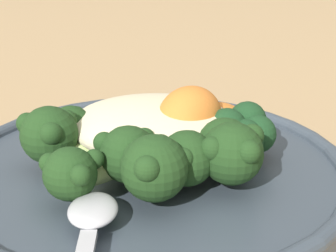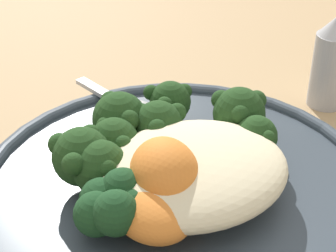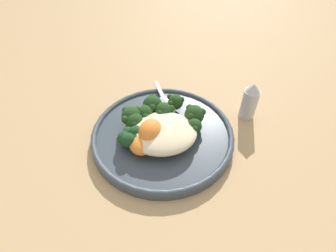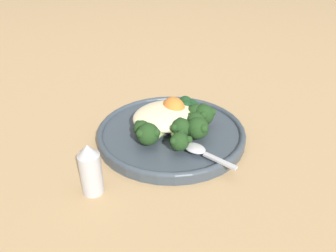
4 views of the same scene
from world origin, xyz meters
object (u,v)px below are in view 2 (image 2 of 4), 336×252
object	(u,v)px
broccoli_stalk_2	(171,116)
broccoli_stalk_3	(161,134)
broccoli_stalk_0	(242,144)
sweet_potato_chunk_1	(176,198)
plate	(178,186)
broccoli_stalk_5	(124,148)
broccoli_stalk_1	(233,120)
broccoli_stalk_4	(129,129)
salt_shaker	(331,62)
sweet_potato_chunk_0	(165,175)
spoon	(131,107)
sweet_potato_chunk_3	(162,194)
kale_tuft	(114,205)
quinoa_mound	(192,171)
broccoli_stalk_6	(98,159)
sweet_potato_chunk_2	(152,211)
broccoli_stalk_7	(113,168)

from	to	relation	value
broccoli_stalk_2	broccoli_stalk_3	bearing A→B (deg)	163.42
broccoli_stalk_0	sweet_potato_chunk_1	xyz separation A→B (m)	(0.07, 0.03, 0.00)
plate	broccoli_stalk_5	bearing A→B (deg)	-41.53
broccoli_stalk_1	broccoli_stalk_4	bearing A→B (deg)	137.23
broccoli_stalk_2	salt_shaker	size ratio (longest dim) A/B	1.19
sweet_potato_chunk_0	spoon	xyz separation A→B (m)	(-0.03, -0.12, -0.02)
sweet_potato_chunk_3	kale_tuft	bearing A→B (deg)	-5.89
quinoa_mound	broccoli_stalk_4	size ratio (longest dim) A/B	1.23
broccoli_stalk_3	salt_shaker	distance (m)	0.19
broccoli_stalk_6	sweet_potato_chunk_3	xyz separation A→B (m)	(-0.02, 0.05, -0.00)
kale_tuft	broccoli_stalk_4	bearing A→B (deg)	-122.24
broccoli_stalk_6	broccoli_stalk_3	bearing A→B (deg)	-136.64
broccoli_stalk_1	sweet_potato_chunk_0	bearing A→B (deg)	-175.74
sweet_potato_chunk_2	salt_shaker	world-z (taller)	salt_shaker
broccoli_stalk_3	sweet_potato_chunk_1	world-z (taller)	broccoli_stalk_3
broccoli_stalk_0	sweet_potato_chunk_2	bearing A→B (deg)	-162.24
sweet_potato_chunk_0	salt_shaker	xyz separation A→B (m)	(-0.21, -0.08, -0.00)
sweet_potato_chunk_1	broccoli_stalk_6	bearing A→B (deg)	-64.05
broccoli_stalk_2	spoon	size ratio (longest dim) A/B	1.00
broccoli_stalk_5	broccoli_stalk_7	world-z (taller)	broccoli_stalk_7
broccoli_stalk_1	broccoli_stalk_2	bearing A→B (deg)	112.62
broccoli_stalk_1	plate	bearing A→B (deg)	173.82
broccoli_stalk_2	sweet_potato_chunk_3	xyz separation A→B (m)	(0.05, 0.08, 0.00)
sweet_potato_chunk_2	broccoli_stalk_3	bearing A→B (deg)	-122.27
broccoli_stalk_5	salt_shaker	size ratio (longest dim) A/B	0.91
quinoa_mound	broccoli_stalk_6	xyz separation A→B (m)	(0.05, -0.04, 0.00)
broccoli_stalk_2	kale_tuft	size ratio (longest dim) A/B	2.07
plate	broccoli_stalk_5	distance (m)	0.05
broccoli_stalk_1	broccoli_stalk_5	xyz separation A→B (m)	(0.09, -0.01, -0.00)
spoon	salt_shaker	distance (m)	0.18
quinoa_mound	broccoli_stalk_2	xyz separation A→B (m)	(-0.02, -0.07, -0.00)
broccoli_stalk_1	broccoli_stalk_7	size ratio (longest dim) A/B	1.18
broccoli_stalk_1	kale_tuft	distance (m)	0.13
broccoli_stalk_1	broccoli_stalk_3	bearing A→B (deg)	145.75
broccoli_stalk_3	salt_shaker	xyz separation A→B (m)	(-0.19, -0.03, 0.00)
sweet_potato_chunk_0	sweet_potato_chunk_2	bearing A→B (deg)	43.15
broccoli_stalk_1	broccoli_stalk_6	bearing A→B (deg)	156.40
broccoli_stalk_1	sweet_potato_chunk_1	world-z (taller)	broccoli_stalk_1
broccoli_stalk_0	sweet_potato_chunk_0	bearing A→B (deg)	-169.58
broccoli_stalk_4	kale_tuft	bearing A→B (deg)	138.97
broccoli_stalk_7	kale_tuft	xyz separation A→B (m)	(0.02, 0.03, -0.00)
sweet_potato_chunk_2	kale_tuft	size ratio (longest dim) A/B	1.15
spoon	broccoli_stalk_7	bearing A→B (deg)	133.95
broccoli_stalk_5	sweet_potato_chunk_1	xyz separation A→B (m)	(-0.01, 0.06, -0.00)
sweet_potato_chunk_0	sweet_potato_chunk_3	size ratio (longest dim) A/B	1.01
sweet_potato_chunk_0	sweet_potato_chunk_3	world-z (taller)	sweet_potato_chunk_0
broccoli_stalk_5	broccoli_stalk_6	bearing A→B (deg)	76.85
broccoli_stalk_3	broccoli_stalk_4	distance (m)	0.02
broccoli_stalk_5	plate	bearing A→B (deg)	-162.50
broccoli_stalk_5	sweet_potato_chunk_2	size ratio (longest dim) A/B	1.38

